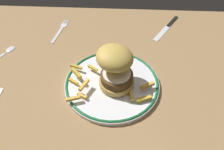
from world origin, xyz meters
TOP-DOWN VIEW (x-y plane):
  - ground_plane at (0.00, 0.00)cm, footprint 111.53×81.81cm
  - dinner_plate at (2.94, -0.90)cm, footprint 27.69×27.69cm
  - burger at (3.90, -0.64)cm, footprint 11.15×11.69cm
  - fries_pile at (0.80, -1.05)cm, footprint 25.17×19.45cm
  - fork at (-17.54, 25.00)cm, footprint 4.27×14.38cm
  - knife at (22.66, 29.75)cm, footprint 10.78×16.08cm
  - spoon at (-33.16, 12.28)cm, footprint 8.12×12.37cm

SIDE VIEW (x-z plane):
  - ground_plane at x=0.00cm, z-range -4.00..0.00cm
  - fork at x=-17.54cm, z-range 0.00..0.36cm
  - knife at x=22.66cm, z-range -0.09..0.61cm
  - spoon at x=-33.16cm, z-range -0.09..0.81cm
  - dinner_plate at x=2.94cm, z-range 0.04..1.64cm
  - fries_pile at x=0.80cm, z-range 1.26..4.03cm
  - burger at x=3.90cm, z-range 1.59..13.75cm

